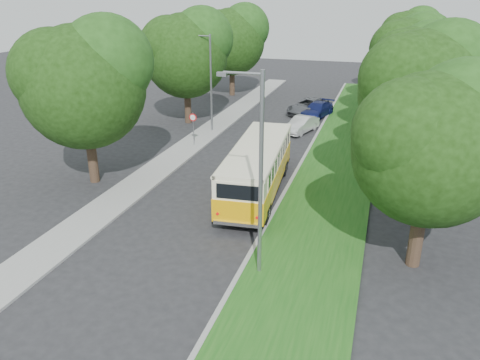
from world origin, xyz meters
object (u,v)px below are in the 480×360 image
(vintage_bus, at_px, (257,170))
(car_blue, at_px, (317,110))
(car_grey, at_px, (308,106))
(car_silver, at_px, (270,157))
(lamppost_far, at_px, (210,80))
(lamppost_near, at_px, (258,171))
(car_white, at_px, (301,125))

(vintage_bus, distance_m, car_blue, 18.23)
(car_blue, bearing_deg, car_grey, 149.92)
(car_silver, height_order, car_blue, car_blue)
(lamppost_far, relative_size, vintage_bus, 0.77)
(lamppost_near, height_order, vintage_bus, lamppost_near)
(car_silver, height_order, car_grey, car_grey)
(car_silver, bearing_deg, car_blue, 88.54)
(lamppost_near, distance_m, car_white, 20.81)
(car_blue, relative_size, car_grey, 0.89)
(car_grey, bearing_deg, vintage_bus, -69.67)
(lamppost_near, height_order, car_silver, lamppost_near)
(car_grey, bearing_deg, car_white, -66.36)
(vintage_bus, relative_size, car_silver, 2.71)
(lamppost_far, relative_size, car_white, 1.96)
(car_white, xyz_separation_m, car_blue, (0.44, 5.30, 0.02))
(car_blue, bearing_deg, lamppost_near, -71.03)
(lamppost_near, distance_m, car_grey, 27.00)
(lamppost_near, xyz_separation_m, car_blue, (-1.53, 25.68, -3.72))
(lamppost_near, xyz_separation_m, vintage_bus, (-2.05, 7.47, -2.92))
(car_white, bearing_deg, car_silver, -75.27)
(car_silver, distance_m, car_blue, 13.52)
(car_silver, bearing_deg, car_grey, 92.50)
(vintage_bus, bearing_deg, car_white, 85.01)
(car_white, distance_m, car_grey, 6.28)
(lamppost_near, height_order, car_blue, lamppost_near)
(lamppost_near, distance_m, car_silver, 12.99)
(lamppost_near, distance_m, car_blue, 25.99)
(car_white, relative_size, car_grey, 0.77)
(lamppost_far, bearing_deg, car_grey, 51.60)
(lamppost_far, distance_m, car_white, 7.99)
(car_white, xyz_separation_m, car_grey, (-0.50, 6.26, 0.06))
(car_silver, bearing_deg, car_white, 88.97)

